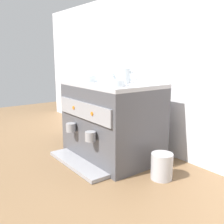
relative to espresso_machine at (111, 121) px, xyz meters
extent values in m
plane|color=brown|center=(0.00, 0.00, -0.22)|extent=(4.00, 4.00, 0.00)
cube|color=silver|center=(0.00, 0.31, 0.29)|extent=(2.80, 0.03, 1.02)
cube|color=#4C4C51|center=(0.00, 0.00, -0.01)|extent=(0.56, 0.38, 0.43)
cube|color=#B7B7BC|center=(0.00, 0.00, 0.22)|extent=(0.56, 0.38, 0.02)
cube|color=#939399|center=(0.00, -0.19, 0.09)|extent=(0.52, 0.01, 0.09)
cylinder|color=orange|center=(-0.10, -0.20, 0.09)|extent=(0.02, 0.01, 0.02)
cylinder|color=orange|center=(0.10, -0.20, 0.09)|extent=(0.02, 0.01, 0.02)
cube|color=#939399|center=(0.00, -0.23, -0.21)|extent=(0.48, 0.12, 0.02)
cylinder|color=#939399|center=(-0.11, -0.21, -0.03)|extent=(0.06, 0.06, 0.05)
cylinder|color=#939399|center=(0.11, -0.21, -0.03)|extent=(0.06, 0.06, 0.05)
cylinder|color=silver|center=(-0.05, 0.12, 0.27)|extent=(0.06, 0.06, 0.08)
torus|color=silver|center=(-0.01, 0.15, 0.27)|extent=(0.05, 0.05, 0.06)
cylinder|color=silver|center=(-0.01, 0.04, 0.26)|extent=(0.07, 0.07, 0.06)
torus|color=silver|center=(0.01, 0.00, 0.26)|extent=(0.03, 0.05, 0.05)
cylinder|color=silver|center=(0.08, 0.03, 0.27)|extent=(0.07, 0.07, 0.08)
torus|color=silver|center=(0.12, 0.06, 0.27)|extent=(0.06, 0.04, 0.06)
cylinder|color=silver|center=(-0.10, -0.10, 0.25)|extent=(0.11, 0.11, 0.04)
cylinder|color=silver|center=(-0.10, -0.10, 0.23)|extent=(0.06, 0.06, 0.01)
cylinder|color=silver|center=(-0.14, 0.11, 0.25)|extent=(0.10, 0.10, 0.04)
cylinder|color=silver|center=(-0.14, 0.11, 0.23)|extent=(0.06, 0.06, 0.01)
cylinder|color=silver|center=(0.16, -0.09, 0.24)|extent=(0.10, 0.10, 0.03)
cylinder|color=silver|center=(0.16, -0.09, 0.23)|extent=(0.06, 0.06, 0.01)
cylinder|color=#333338|center=(-0.48, 0.03, -0.07)|extent=(0.15, 0.15, 0.30)
cone|color=black|center=(-0.48, 0.03, 0.14)|extent=(0.13, 0.13, 0.13)
cylinder|color=#B7B7BC|center=(0.39, 0.02, -0.16)|extent=(0.11, 0.11, 0.13)
camera|label=1|loc=(1.21, -0.90, 0.38)|focal=41.86mm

